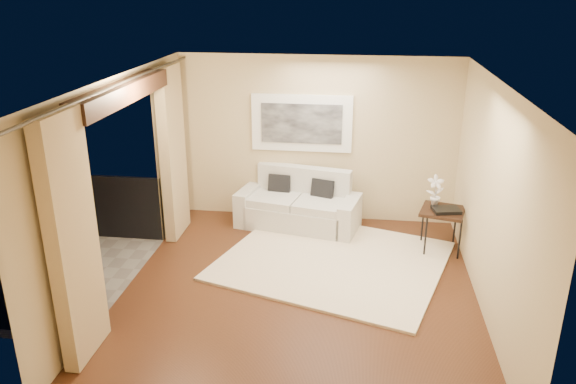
% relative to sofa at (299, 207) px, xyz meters
% --- Properties ---
extents(floor, '(5.00, 5.00, 0.00)m').
position_rel_sofa_xyz_m(floor, '(0.24, -2.09, -0.33)').
color(floor, '#4D2916').
rests_on(floor, ground).
extents(room_shell, '(5.00, 6.40, 5.00)m').
position_rel_sofa_xyz_m(room_shell, '(-1.89, -2.09, 2.19)').
color(room_shell, white).
rests_on(room_shell, ground).
extents(balcony, '(1.81, 2.60, 1.17)m').
position_rel_sofa_xyz_m(balcony, '(-3.07, -2.09, -0.15)').
color(balcony, '#605B56').
rests_on(balcony, ground).
extents(curtains, '(0.16, 4.80, 2.64)m').
position_rel_sofa_xyz_m(curtains, '(-1.87, -2.09, 1.01)').
color(curtains, tan).
rests_on(curtains, ground).
extents(artwork, '(1.62, 0.07, 0.92)m').
position_rel_sofa_xyz_m(artwork, '(-0.01, 0.38, 1.29)').
color(artwork, white).
rests_on(artwork, room_shell).
extents(rug, '(3.62, 3.37, 0.04)m').
position_rel_sofa_xyz_m(rug, '(0.62, -1.21, -0.31)').
color(rug, '#FAE8C9').
rests_on(rug, floor).
extents(sofa, '(2.06, 1.21, 0.93)m').
position_rel_sofa_xyz_m(sofa, '(0.00, 0.00, 0.00)').
color(sofa, silver).
rests_on(sofa, floor).
extents(side_table, '(0.73, 0.73, 0.65)m').
position_rel_sofa_xyz_m(side_table, '(2.17, -0.64, 0.27)').
color(side_table, black).
rests_on(side_table, floor).
extents(tray, '(0.43, 0.35, 0.05)m').
position_rel_sofa_xyz_m(tray, '(2.20, -0.71, 0.35)').
color(tray, black).
rests_on(tray, side_table).
extents(orchid, '(0.27, 0.20, 0.47)m').
position_rel_sofa_xyz_m(orchid, '(2.06, -0.49, 0.56)').
color(orchid, white).
rests_on(orchid, side_table).
extents(bistro_table, '(0.79, 0.79, 0.75)m').
position_rel_sofa_xyz_m(bistro_table, '(-3.45, -2.08, 0.34)').
color(bistro_table, black).
rests_on(bistro_table, balcony).
extents(balcony_chair_far, '(0.52, 0.53, 0.96)m').
position_rel_sofa_xyz_m(balcony_chair_far, '(-3.28, -1.36, 0.23)').
color(balcony_chair_far, black).
rests_on(balcony_chair_far, balcony).
extents(balcony_chair_near, '(0.56, 0.57, 1.04)m').
position_rel_sofa_xyz_m(balcony_chair_near, '(-3.02, -2.32, 0.28)').
color(balcony_chair_near, black).
rests_on(balcony_chair_near, balcony).
extents(ice_bucket, '(0.18, 0.18, 0.20)m').
position_rel_sofa_xyz_m(ice_bucket, '(-3.61, -1.96, 0.52)').
color(ice_bucket, silver).
rests_on(ice_bucket, bistro_table).
extents(candle, '(0.06, 0.06, 0.07)m').
position_rel_sofa_xyz_m(candle, '(-3.41, -1.96, 0.46)').
color(candle, red).
rests_on(candle, bistro_table).
extents(vase, '(0.04, 0.04, 0.18)m').
position_rel_sofa_xyz_m(vase, '(-3.52, -2.29, 0.51)').
color(vase, silver).
rests_on(vase, bistro_table).
extents(glass_a, '(0.06, 0.06, 0.12)m').
position_rel_sofa_xyz_m(glass_a, '(-3.36, -2.19, 0.48)').
color(glass_a, white).
rests_on(glass_a, bistro_table).
extents(glass_b, '(0.06, 0.06, 0.12)m').
position_rel_sofa_xyz_m(glass_b, '(-3.26, -2.04, 0.48)').
color(glass_b, white).
rests_on(glass_b, bistro_table).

